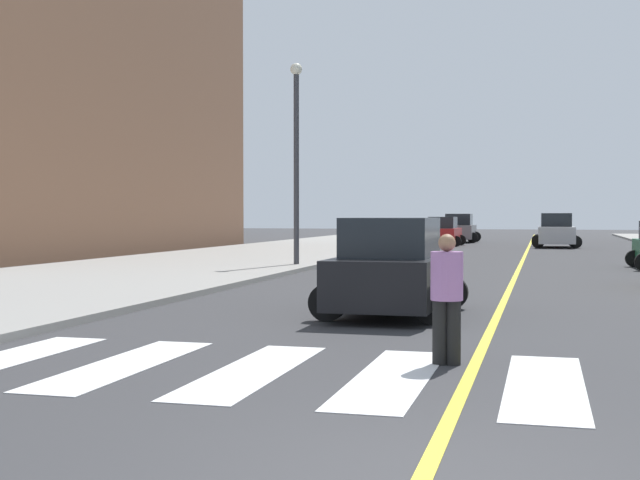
{
  "coord_description": "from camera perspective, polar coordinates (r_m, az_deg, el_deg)",
  "views": [
    {
      "loc": [
        0.87,
        -6.26,
        2.0
      ],
      "look_at": [
        -6.66,
        22.47,
        1.1
      ],
      "focal_mm": 48.05,
      "sensor_mm": 36.0,
      "label": 1
    }
  ],
  "objects": [
    {
      "name": "sidewalk_kerb_west",
      "position": [
        29.4,
        -11.76,
        -2.06
      ],
      "size": [
        10.0,
        120.0,
        0.15
      ],
      "primitive_type": "cube",
      "color": "gray",
      "rests_on": "ground"
    },
    {
      "name": "street_lamp",
      "position": [
        31.8,
        -1.59,
        6.29
      ],
      "size": [
        0.44,
        0.44,
        7.42
      ],
      "color": "#38383D",
      "rests_on": "sidewalk_kerb_west"
    },
    {
      "name": "car_silver_fifth",
      "position": [
        53.65,
        15.45,
        0.56
      ],
      "size": [
        2.92,
        4.65,
        2.07
      ],
      "rotation": [
        0.0,
        0.0,
        3.15
      ],
      "color": "#B7B7BC",
      "rests_on": "ground"
    },
    {
      "name": "car_red_third",
      "position": [
        54.68,
        8.21,
        0.51
      ],
      "size": [
        2.64,
        4.16,
        1.84
      ],
      "rotation": [
        0.0,
        0.0,
        -0.03
      ],
      "color": "red",
      "rests_on": "ground"
    },
    {
      "name": "lane_divider_paint",
      "position": [
        46.32,
        13.59,
        -0.79
      ],
      "size": [
        0.16,
        80.0,
        0.01
      ],
      "primitive_type": "cube",
      "color": "yellow",
      "rests_on": "ground"
    },
    {
      "name": "car_gray_second",
      "position": [
        61.73,
        9.26,
        0.73
      ],
      "size": [
        2.85,
        4.56,
        2.04
      ],
      "rotation": [
        0.0,
        0.0,
        -0.0
      ],
      "color": "slate",
      "rests_on": "ground"
    },
    {
      "name": "crosswalk_paint",
      "position": [
        10.49,
        9.77,
        -9.24
      ],
      "size": [
        13.5,
        4.0,
        0.01
      ],
      "color": "silver",
      "rests_on": "ground"
    },
    {
      "name": "car_black_fourth",
      "position": [
        16.96,
        4.86,
        -1.98
      ],
      "size": [
        2.72,
        4.34,
        1.93
      ],
      "rotation": [
        0.0,
        0.0,
        -0.01
      ],
      "color": "black",
      "rests_on": "ground"
    },
    {
      "name": "pedestrian_crossing",
      "position": [
        11.46,
        8.44,
        -3.5
      ],
      "size": [
        0.43,
        0.43,
        1.74
      ],
      "rotation": [
        0.0,
        0.0,
        3.24
      ],
      "color": "black",
      "rests_on": "ground"
    }
  ]
}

